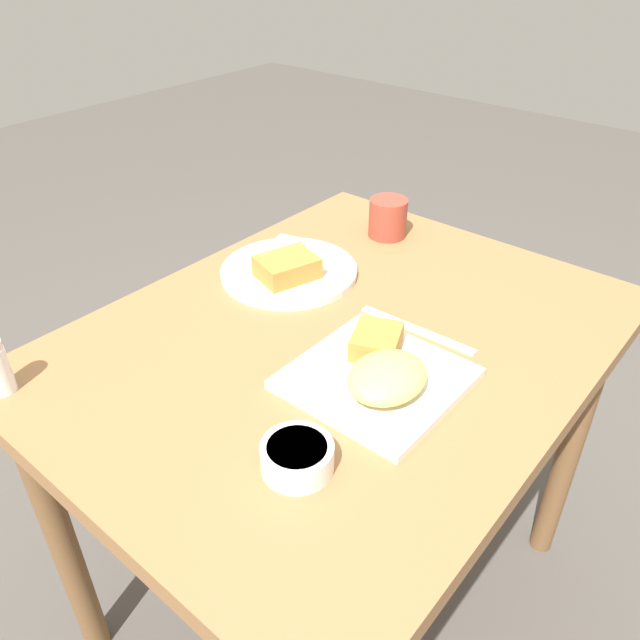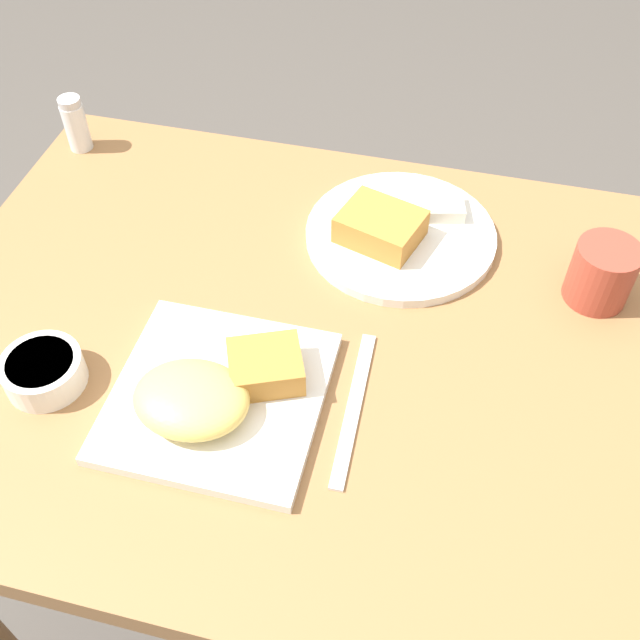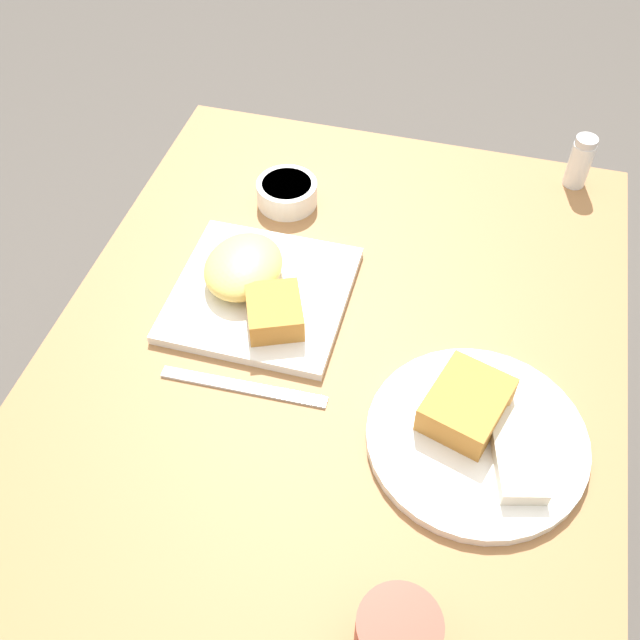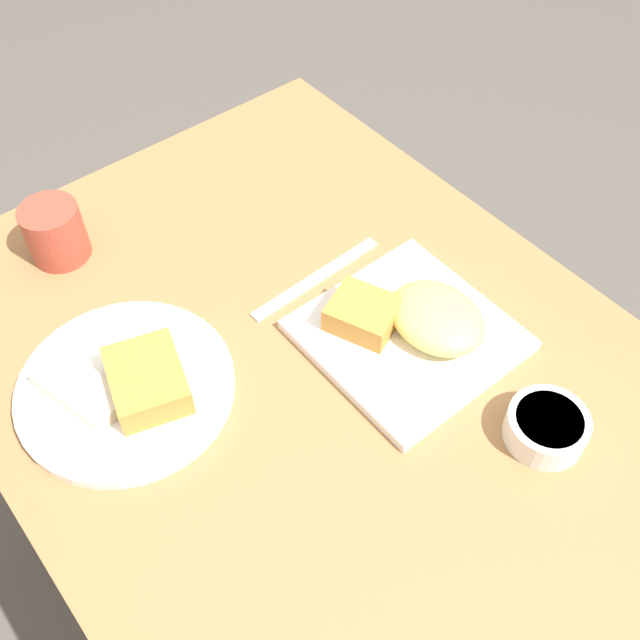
{
  "view_description": "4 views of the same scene",
  "coord_description": "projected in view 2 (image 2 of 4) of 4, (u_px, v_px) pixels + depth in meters",
  "views": [
    {
      "loc": [
        -0.67,
        -0.52,
        1.32
      ],
      "look_at": [
        -0.03,
        0.02,
        0.75
      ],
      "focal_mm": 35.0,
      "sensor_mm": 36.0,
      "label": 1
    },
    {
      "loc": [
        0.17,
        -0.57,
        1.42
      ],
      "look_at": [
        0.02,
        0.01,
        0.74
      ],
      "focal_mm": 42.0,
      "sensor_mm": 36.0,
      "label": 2
    },
    {
      "loc": [
        0.59,
        0.14,
        1.49
      ],
      "look_at": [
        -0.01,
        -0.02,
        0.76
      ],
      "focal_mm": 42.0,
      "sensor_mm": 36.0,
      "label": 3
    },
    {
      "loc": [
        -0.44,
        0.34,
        1.48
      ],
      "look_at": [
        0.0,
        -0.03,
        0.76
      ],
      "focal_mm": 42.0,
      "sensor_mm": 36.0,
      "label": 4
    }
  ],
  "objects": [
    {
      "name": "plate_square_near",
      "position": [
        215.0,
        393.0,
        0.84
      ],
      "size": [
        0.24,
        0.24,
        0.06
      ],
      "color": "white",
      "rests_on": "dining_table"
    },
    {
      "name": "plate_oval_far",
      "position": [
        397.0,
        230.0,
        1.02
      ],
      "size": [
        0.26,
        0.26,
        0.05
      ],
      "color": "white",
      "rests_on": "dining_table"
    },
    {
      "name": "salt_shaker",
      "position": [
        76.0,
        127.0,
        1.15
      ],
      "size": [
        0.04,
        0.04,
        0.09
      ],
      "color": "white",
      "rests_on": "dining_table"
    },
    {
      "name": "ground_plane",
      "position": [
        307.0,
        571.0,
        1.46
      ],
      "size": [
        8.0,
        8.0,
        0.0
      ],
      "primitive_type": "plane",
      "color": "#4C4742"
    },
    {
      "name": "sauce_ramekin",
      "position": [
        43.0,
        371.0,
        0.86
      ],
      "size": [
        0.09,
        0.09,
        0.04
      ],
      "color": "white",
      "rests_on": "dining_table"
    },
    {
      "name": "butter_knife",
      "position": [
        354.0,
        407.0,
        0.85
      ],
      "size": [
        0.02,
        0.21,
        0.0
      ],
      "rotation": [
        0.0,
        0.0,
        1.6
      ],
      "color": "silver",
      "rests_on": "dining_table"
    },
    {
      "name": "dining_table",
      "position": [
        301.0,
        379.0,
        0.99
      ],
      "size": [
        0.96,
        0.75,
        0.72
      ],
      "color": "olive",
      "rests_on": "ground_plane"
    },
    {
      "name": "coffee_mug",
      "position": [
        602.0,
        273.0,
        0.93
      ],
      "size": [
        0.08,
        0.08,
        0.08
      ],
      "color": "#9E3D2D",
      "rests_on": "dining_table"
    }
  ]
}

